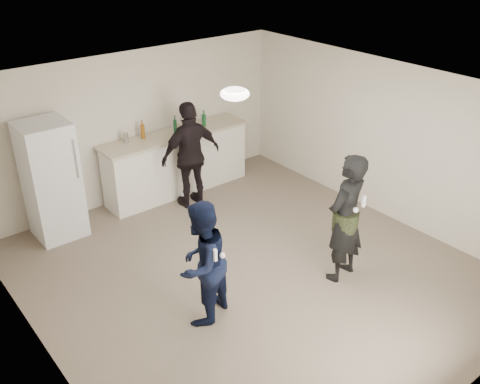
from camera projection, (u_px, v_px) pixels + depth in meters
floor at (249, 271)px, 7.39m from camera, size 6.00×6.00×0.00m
ceiling at (251, 96)px, 6.24m from camera, size 6.00×6.00×0.00m
wall_back at (135, 126)px, 8.89m from camera, size 6.00×0.00×6.00m
wall_front at (465, 312)px, 4.73m from camera, size 6.00×0.00×6.00m
wall_left at (36, 270)px, 5.29m from camera, size 0.00×6.00×6.00m
wall_right at (385, 140)px, 8.34m from camera, size 0.00×6.00×6.00m
counter at (177, 164)px, 9.31m from camera, size 2.60×0.56×1.05m
counter_top at (175, 134)px, 9.06m from camera, size 2.68×0.64×0.04m
fridge at (51, 181)px, 7.86m from camera, size 0.70×0.70×1.80m
fridge_handle at (76, 159)px, 7.58m from camera, size 0.02×0.02×0.60m
ceiling_dome at (235, 94)px, 6.47m from camera, size 0.36×0.36×0.16m
shaker at (126, 138)px, 8.64m from camera, size 0.08×0.08×0.17m
man at (201, 264)px, 6.19m from camera, size 0.94×0.86×1.57m
woman at (346, 218)px, 6.89m from camera, size 0.72×0.53×1.79m
camo_shorts at (345, 221)px, 6.91m from camera, size 0.34×0.34×0.28m
spectator at (191, 155)px, 8.70m from camera, size 1.08×0.51×1.80m
remote_man at (215, 255)px, 5.87m from camera, size 0.04×0.04×0.15m
nunchuk_man at (222, 255)px, 5.99m from camera, size 0.07×0.07×0.07m
remote_woman at (364, 201)px, 6.56m from camera, size 0.04×0.04×0.15m
nunchuk_woman at (356, 210)px, 6.57m from camera, size 0.07×0.07×0.07m
bottle_cluster at (181, 125)px, 9.11m from camera, size 1.24×0.24×0.25m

